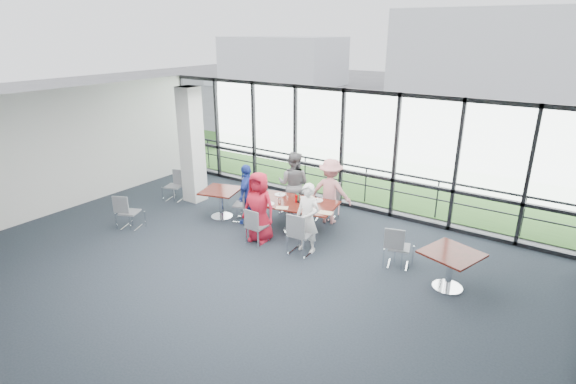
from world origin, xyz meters
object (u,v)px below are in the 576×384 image
Objects in this scene: chair_main_end at (242,205)px; chair_spare_lb at (174,186)px; side_table_right at (451,258)px; chair_main_nr at (301,234)px; diner_far_right at (330,191)px; chair_main_nl at (257,226)px; chair_main_fl at (291,196)px; structural_column at (192,145)px; chair_main_fr at (326,202)px; diner_near_left at (259,207)px; chair_spare_la at (130,212)px; diner_near_right at (308,218)px; diner_end at (247,194)px; chair_spare_r at (399,247)px; main_table at (295,207)px; side_table_left at (221,194)px; diner_far_left at (294,184)px.

chair_main_end is 2.52m from chair_spare_lb.
chair_main_nr is at bearing -172.84° from side_table_right.
diner_far_right is 1.99× the size of chair_main_nl.
chair_main_end is (-0.76, -1.08, -0.05)m from chair_main_fl.
structural_column is 3.60m from chair_main_nl.
side_table_right is 3.86m from chair_main_fr.
chair_main_nl is 3.72m from chair_spare_lb.
diner_near_left is 1.95× the size of chair_spare_la.
diner_far_right is (3.97, 0.77, -0.77)m from structural_column.
chair_main_end is (-1.11, 0.82, 0.01)m from chair_main_nl.
diner_far_right is 1.93× the size of chair_main_end.
diner_near_right is 2.19m from chair_main_fl.
chair_spare_lb is at bearing 177.76° from side_table_right.
chair_main_fl is 1.02× the size of chair_main_fr.
diner_end reaches higher than chair_main_end.
chair_spare_r is at bearing 136.88° from chair_main_fr.
main_table is 1.91× the size of side_table_left.
chair_main_end is at bearing 158.41° from chair_main_nr.
chair_main_end is at bearing 160.77° from chair_spare_lb.
structural_column is 3.36× the size of chair_main_fr.
chair_main_end is at bearing -10.64° from structural_column.
diner_far_right reaches higher than side_table_right.
main_table is 2.53× the size of chair_main_nl.
main_table is at bearing 9.61° from side_table_left.
diner_far_right reaches higher than chair_spare_lb.
diner_far_right is 4.58m from chair_spare_lb.
diner_near_right reaches higher than chair_spare_r.
chair_main_fl is (2.83, 0.69, -1.12)m from structural_column.
diner_far_left reaches higher than chair_spare_r.
diner_far_left reaches higher than chair_main_nl.
diner_far_left reaches higher than diner_far_right.
structural_column is 2.90× the size of side_table_left.
diner_near_left is 1.21m from chair_main_nr.
diner_far_left is 1.24m from diner_end.
diner_far_right is at bearing 11.01° from structural_column.
diner_far_right is 2.26m from chair_main_end.
chair_main_end reaches higher than side_table_left.
chair_main_fr is (0.26, 1.03, -0.15)m from main_table.
diner_far_right reaches higher than diner_near_left.
chair_main_nl is at bearing 57.19° from chair_main_fr.
diner_far_left is 0.41m from chair_main_fl.
structural_column is 3.74× the size of chair_spare_lb.
diner_near_right is at bearing 3.40° from diner_near_left.
chair_spare_la is at bearing 31.34° from diner_far_left.
structural_column reaches higher than main_table.
chair_spare_lb reaches higher than side_table_left.
chair_spare_la is (-3.86, -3.07, -0.41)m from diner_far_right.
diner_end is 2.89m from chair_spare_la.
main_table is 2.50× the size of chair_spare_la.
chair_main_nl is 3.17m from chair_spare_r.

